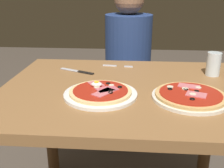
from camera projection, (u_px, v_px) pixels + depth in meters
name	position (u px, v px, depth m)	size (l,w,h in m)	color
dining_table	(127.00, 114.00, 1.17)	(1.07, 0.82, 0.76)	olive
pizza_foreground	(101.00, 93.00, 1.03)	(0.29, 0.29, 0.05)	white
pizza_across_left	(190.00, 96.00, 1.00)	(0.29, 0.29, 0.03)	silver
water_glass_near	(213.00, 66.00, 1.26)	(0.07, 0.07, 0.11)	silver
fork	(115.00, 66.00, 1.41)	(0.16, 0.03, 0.00)	silver
knife	(79.00, 71.00, 1.32)	(0.19, 0.10, 0.01)	silver
diner_person	(128.00, 74.00, 1.92)	(0.32, 0.32, 1.18)	black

